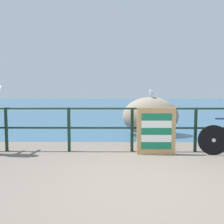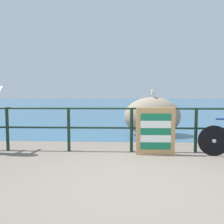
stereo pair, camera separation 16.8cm
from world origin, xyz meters
TOP-DOWN VIEW (x-y plane):
  - ground_plane at (0.00, 20.00)m, footprint 120.00×120.00m
  - sea_surface at (0.00, 47.92)m, footprint 120.00×90.00m
  - promenade_railing at (0.00, 1.88)m, footprint 8.86×0.07m
  - folded_deckchair_stack at (0.51, 1.63)m, footprint 0.84×0.10m
  - breakwater_boulder_main at (0.77, 3.96)m, footprint 1.82×1.19m
  - seagull at (0.78, 3.90)m, footprint 0.22×0.33m

SIDE VIEW (x-z plane):
  - ground_plane at x=0.00m, z-range -0.10..0.00m
  - sea_surface at x=0.00m, z-range 0.00..0.01m
  - folded_deckchair_stack at x=0.51m, z-range 0.00..1.04m
  - breakwater_boulder_main at x=0.77m, z-range 0.00..1.25m
  - promenade_railing at x=0.00m, z-range 0.13..1.15m
  - seagull at x=0.78m, z-range 1.27..1.50m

